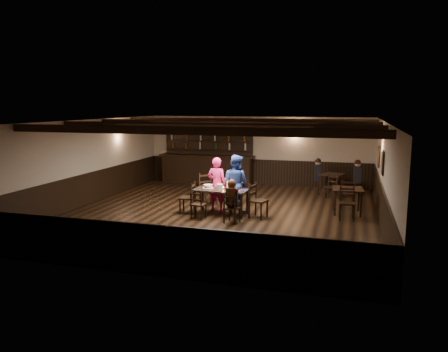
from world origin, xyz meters
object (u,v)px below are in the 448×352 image
(woman_pink, at_px, (217,184))
(cake, at_px, (208,186))
(dining_table, at_px, (221,192))
(chair_near_left, at_px, (197,203))
(chair_near_right, at_px, (231,206))
(bar_counter, at_px, (207,165))
(man_blue, at_px, (236,183))

(woman_pink, bearing_deg, cake, 71.67)
(dining_table, relative_size, chair_near_left, 1.94)
(dining_table, xyz_separation_m, woman_pink, (-0.26, 0.43, 0.14))
(dining_table, relative_size, chair_near_right, 1.92)
(chair_near_left, bearing_deg, dining_table, 53.05)
(bar_counter, bearing_deg, dining_table, -67.09)
(woman_pink, bearing_deg, bar_counter, -62.70)
(chair_near_left, distance_m, man_blue, 1.43)
(woman_pink, relative_size, cake, 4.95)
(woman_pink, bearing_deg, chair_near_right, 126.98)
(cake, bearing_deg, man_blue, 27.61)
(chair_near_left, bearing_deg, woman_pink, 77.98)
(chair_near_left, height_order, chair_near_right, chair_near_right)
(chair_near_right, distance_m, woman_pink, 1.54)
(woman_pink, distance_m, bar_counter, 4.82)
(cake, bearing_deg, chair_near_right, -43.96)
(chair_near_left, relative_size, bar_counter, 0.20)
(dining_table, bearing_deg, cake, 170.48)
(chair_near_right, height_order, man_blue, man_blue)
(woman_pink, height_order, cake, woman_pink)
(dining_table, height_order, chair_near_left, chair_near_left)
(dining_table, relative_size, man_blue, 0.90)
(bar_counter, bearing_deg, chair_near_right, -65.68)
(man_blue, bearing_deg, bar_counter, -43.11)
(chair_near_right, xyz_separation_m, cake, (-0.95, 0.91, 0.33))
(woman_pink, xyz_separation_m, bar_counter, (-1.81, 4.47, -0.09))
(chair_near_left, relative_size, woman_pink, 0.49)
(chair_near_right, bearing_deg, bar_counter, 114.32)
(chair_near_left, bearing_deg, bar_counter, 105.81)
(chair_near_right, bearing_deg, chair_near_left, 169.88)
(man_blue, bearing_deg, chair_near_left, 72.84)
(chair_near_right, height_order, bar_counter, bar_counter)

